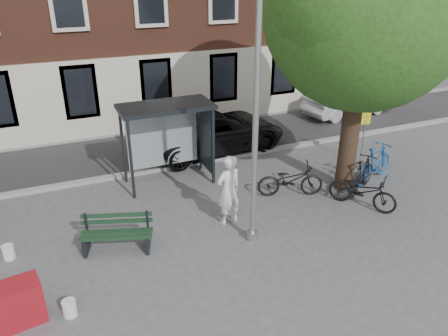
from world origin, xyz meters
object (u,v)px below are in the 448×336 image
object	(u,v)px
bike_a	(290,180)
bike_d	(362,175)
bus_shelter	(178,124)
notice_sign	(365,127)
bike_c	(363,191)
painter	(229,190)
bike_b	(375,163)
lamppost	(255,139)
car_silver	(348,100)
car_dark	(214,131)
red_stand	(18,304)
bench	(117,235)

from	to	relation	value
bike_a	bike_d	distance (m)	2.26
bus_shelter	bike_d	xyz separation A→B (m)	(4.90, -3.06, -1.35)
notice_sign	bike_c	bearing A→B (deg)	-109.02
painter	bike_b	bearing A→B (deg)	174.54
lamppost	car_silver	xyz separation A→B (m)	(8.76, 7.54, -2.06)
car_dark	red_stand	bearing A→B (deg)	129.73
painter	bench	distance (m)	3.09
bench	car_silver	world-z (taller)	car_silver
lamppost	bike_c	xyz separation A→B (m)	(3.69, 0.27, -2.26)
bike_a	bike_d	bearing A→B (deg)	-87.29
bike_a	notice_sign	bearing A→B (deg)	-53.77
bike_b	painter	bearing A→B (deg)	74.47
bike_a	bike_d	size ratio (longest dim) A/B	1.06
bike_b	notice_sign	size ratio (longest dim) A/B	1.08
car_dark	bench	bearing A→B (deg)	132.69
car_silver	red_stand	xyz separation A→B (m)	(-14.25, -8.30, -0.28)
lamppost	notice_sign	size ratio (longest dim) A/B	3.22
bus_shelter	car_dark	distance (m)	2.97
bike_c	bike_d	size ratio (longest dim) A/B	1.05
notice_sign	painter	bearing A→B (deg)	-143.73
red_stand	car_silver	bearing A→B (deg)	30.22
painter	bike_d	bearing A→B (deg)	169.62
bike_b	bike_c	xyz separation A→B (m)	(-1.51, -1.26, -0.09)
lamppost	notice_sign	distance (m)	6.48
bench	bike_b	bearing A→B (deg)	22.49
red_stand	bike_b	bearing A→B (deg)	12.08
bike_a	bench	bearing A→B (deg)	117.36
bike_b	bike_c	size ratio (longest dim) A/B	1.03
bench	notice_sign	distance (m)	9.18
lamppost	car_dark	xyz separation A→B (m)	(1.37, 6.00, -2.02)
bike_a	notice_sign	world-z (taller)	notice_sign
bike_a	bike_b	size ratio (longest dim) A/B	0.98
bus_shelter	bike_a	distance (m)	3.91
painter	bike_b	distance (m)	5.46
bus_shelter	bike_c	distance (m)	5.93
car_dark	bike_b	bearing A→B (deg)	-144.33
painter	bike_c	bearing A→B (deg)	158.39
bench	notice_sign	bearing A→B (deg)	30.12
painter	bike_b	xyz separation A→B (m)	(5.42, 0.52, -0.38)
bike_c	painter	bearing A→B (deg)	135.93
painter	bike_a	distance (m)	2.50
painter	bike_c	world-z (taller)	painter
bike_b	bike_d	distance (m)	1.03
bench	lamppost	bearing A→B (deg)	2.49
car_dark	car_silver	world-z (taller)	car_dark
lamppost	bike_c	distance (m)	4.33
bike_d	car_dark	size ratio (longest dim) A/B	0.34
car_silver	bus_shelter	bearing A→B (deg)	104.40
bike_b	notice_sign	world-z (taller)	notice_sign
bike_c	notice_sign	xyz separation A→B (m)	(2.00, 2.51, 0.85)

